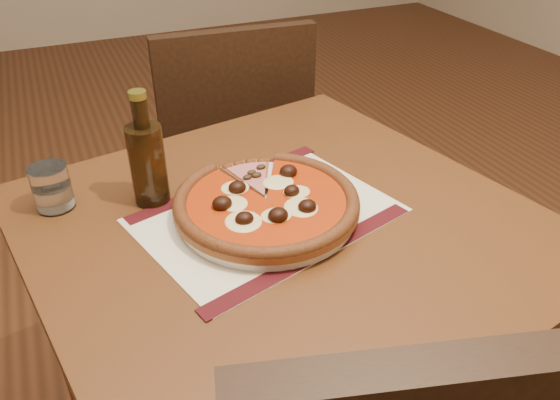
% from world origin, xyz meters
% --- Properties ---
extents(table, '(0.94, 0.94, 0.75)m').
position_xyz_m(table, '(-0.59, -0.76, 0.65)').
color(table, '#5E3416').
rests_on(table, ground).
extents(chair_far, '(0.45, 0.45, 0.90)m').
position_xyz_m(chair_far, '(-0.45, -0.06, 0.51)').
color(chair_far, black).
rests_on(chair_far, ground).
extents(placemat, '(0.48, 0.39, 0.00)m').
position_xyz_m(placemat, '(-0.61, -0.74, 0.75)').
color(placemat, silver).
rests_on(placemat, table).
extents(plate, '(0.30, 0.30, 0.02)m').
position_xyz_m(plate, '(-0.61, -0.74, 0.76)').
color(plate, white).
rests_on(plate, placemat).
extents(pizza, '(0.31, 0.31, 0.04)m').
position_xyz_m(pizza, '(-0.61, -0.74, 0.78)').
color(pizza, '#964F24').
rests_on(pizza, plate).
extents(ham_slice, '(0.10, 0.13, 0.02)m').
position_xyz_m(ham_slice, '(-0.60, -0.66, 0.78)').
color(ham_slice, '#964F24').
rests_on(ham_slice, plate).
extents(water_glass, '(0.07, 0.07, 0.08)m').
position_xyz_m(water_glass, '(-0.94, -0.56, 0.79)').
color(water_glass, white).
rests_on(water_glass, table).
extents(bottle, '(0.06, 0.06, 0.21)m').
position_xyz_m(bottle, '(-0.78, -0.61, 0.83)').
color(bottle, black).
rests_on(bottle, table).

